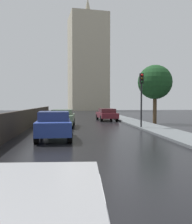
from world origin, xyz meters
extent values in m
plane|color=black|center=(0.00, 0.00, 0.00)|extent=(120.00, 120.00, 0.00)
cube|color=slate|center=(-1.70, 14.12, 0.65)|extent=(2.01, 4.29, 0.70)
cube|color=#4D5C49|center=(-1.71, 14.10, 1.21)|extent=(1.68, 2.10, 0.41)
cylinder|color=black|center=(-0.95, 12.69, 0.30)|extent=(0.25, 0.62, 0.61)
cylinder|color=black|center=(-2.60, 12.78, 0.30)|extent=(0.25, 0.62, 0.61)
cylinder|color=black|center=(-0.81, 15.46, 0.30)|extent=(0.25, 0.62, 0.61)
cylinder|color=black|center=(-2.46, 15.55, 0.30)|extent=(0.25, 0.62, 0.61)
cube|color=navy|center=(-1.93, 7.19, 0.68)|extent=(1.90, 3.94, 0.69)
cube|color=navy|center=(-1.93, 7.13, 1.26)|extent=(1.61, 2.01, 0.47)
cylinder|color=black|center=(-1.08, 5.94, 0.34)|extent=(0.25, 0.69, 0.68)
cylinder|color=black|center=(-2.67, 5.88, 0.34)|extent=(0.25, 0.69, 0.68)
cylinder|color=black|center=(-1.19, 8.50, 0.34)|extent=(0.25, 0.69, 0.68)
cylinder|color=black|center=(-2.78, 8.43, 0.34)|extent=(0.25, 0.69, 0.68)
cube|color=maroon|center=(2.87, 21.11, 0.60)|extent=(1.96, 4.56, 0.56)
cube|color=#461C22|center=(2.89, 20.85, 1.09)|extent=(1.65, 2.22, 0.43)
cylinder|color=black|center=(2.00, 22.55, 0.32)|extent=(0.25, 0.64, 0.64)
cylinder|color=black|center=(3.63, 22.62, 0.32)|extent=(0.25, 0.64, 0.64)
cylinder|color=black|center=(2.12, 19.59, 0.32)|extent=(0.25, 0.64, 0.64)
cylinder|color=black|center=(3.75, 19.66, 0.32)|extent=(0.25, 0.64, 0.64)
cylinder|color=black|center=(4.18, 12.02, 1.76)|extent=(0.12, 0.12, 3.23)
cube|color=black|center=(4.18, 12.02, 3.75)|extent=(0.26, 0.26, 0.75)
sphere|color=red|center=(4.18, 11.84, 4.00)|extent=(0.17, 0.17, 0.17)
sphere|color=#392405|center=(4.18, 11.84, 3.75)|extent=(0.17, 0.17, 0.17)
sphere|color=black|center=(4.18, 11.84, 3.50)|extent=(0.17, 0.17, 0.17)
cylinder|color=#4C3823|center=(6.74, 16.47, 1.38)|extent=(0.35, 0.35, 2.77)
sphere|color=#19421E|center=(6.74, 16.47, 3.87)|extent=(3.17, 3.17, 3.17)
cube|color=#B2A88E|center=(3.33, 59.14, 12.15)|extent=(10.48, 10.54, 24.30)
cone|color=gray|center=(3.33, 59.14, 26.62)|extent=(2.05, 2.05, 4.63)
camera|label=1|loc=(-1.02, -6.21, 1.95)|focal=40.26mm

